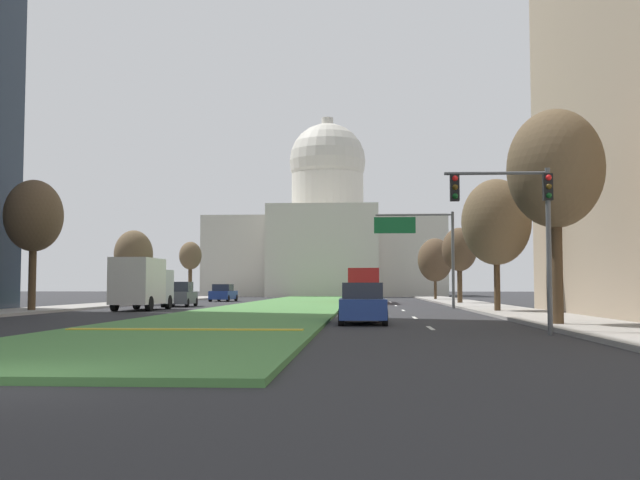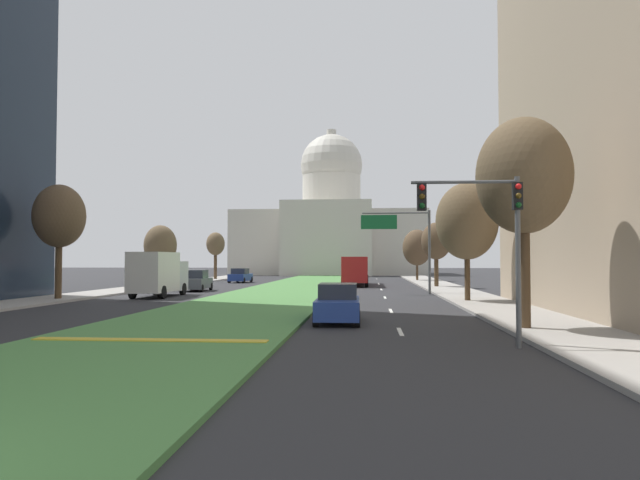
{
  "view_description": "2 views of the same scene",
  "coord_description": "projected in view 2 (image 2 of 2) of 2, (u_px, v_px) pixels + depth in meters",
  "views": [
    {
      "loc": [
        5.64,
        -11.13,
        1.53
      ],
      "look_at": [
        1.56,
        56.44,
        5.69
      ],
      "focal_mm": 41.73,
      "sensor_mm": 36.0,
      "label": 1
    },
    {
      "loc": [
        6.82,
        -5.43,
        2.67
      ],
      "look_at": [
        1.87,
        53.35,
        4.71
      ],
      "focal_mm": 32.01,
      "sensor_mm": 36.0,
      "label": 2
    }
  ],
  "objects": [
    {
      "name": "sidewalk_left",
      "position": [
        119.0,
        291.0,
        47.36
      ],
      "size": [
        4.0,
        91.07,
        0.15
      ],
      "primitive_type": "cube",
      "color": "#9E9991",
      "rests_on": "ground_plane"
    },
    {
      "name": "sedan_lead_stopped",
      "position": [
        338.0,
        304.0,
        24.32
      ],
      "size": [
        1.96,
        4.43,
        1.65
      ],
      "color": "navy",
      "rests_on": "ground_plane"
    },
    {
      "name": "capitol_building",
      "position": [
        331.0,
        230.0,
        106.12
      ],
      "size": [
        33.84,
        27.56,
        27.19
      ],
      "color": "beige",
      "rests_on": "ground_plane"
    },
    {
      "name": "street_tree_right_near",
      "position": [
        524.0,
        177.0,
        21.31
      ],
      "size": [
        3.5,
        3.5,
        8.01
      ],
      "color": "#4C3823",
      "rests_on": "ground_plane"
    },
    {
      "name": "overhead_guide_sign",
      "position": [
        404.0,
        234.0,
        44.16
      ],
      "size": [
        5.38,
        0.2,
        6.5
      ],
      "color": "#515456",
      "rests_on": "ground_plane"
    },
    {
      "name": "city_bus",
      "position": [
        356.0,
        268.0,
        59.35
      ],
      "size": [
        2.62,
        11.0,
        2.95
      ],
      "color": "#B21E1E",
      "rests_on": "ground_plane"
    },
    {
      "name": "sedan_distant",
      "position": [
        240.0,
        276.0,
        66.35
      ],
      "size": [
        2.17,
        4.22,
        1.66
      ],
      "color": "navy",
      "rests_on": "ground_plane"
    },
    {
      "name": "street_tree_left_distant",
      "position": [
        216.0,
        245.0,
        74.95
      ],
      "size": [
        2.41,
        2.41,
        6.27
      ],
      "color": "#4C3823",
      "rests_on": "ground_plane"
    },
    {
      "name": "median_curb_nose",
      "position": [
        150.0,
        340.0,
        17.81
      ],
      "size": [
        7.46,
        0.5,
        0.04
      ],
      "primitive_type": "cube",
      "color": "gold",
      "rests_on": "grass_median"
    },
    {
      "name": "box_truck_delivery",
      "position": [
        158.0,
        273.0,
        40.9
      ],
      "size": [
        2.4,
        6.4,
        3.2
      ],
      "color": "#BCBCC1",
      "rests_on": "ground_plane"
    },
    {
      "name": "traffic_light_near_right",
      "position": [
        489.0,
        223.0,
        17.36
      ],
      "size": [
        3.34,
        0.35,
        5.2
      ],
      "color": "#515456",
      "rests_on": "ground_plane"
    },
    {
      "name": "street_tree_right_far",
      "position": [
        436.0,
        242.0,
        54.2
      ],
      "size": [
        2.82,
        2.82,
        6.21
      ],
      "color": "#4C3823",
      "rests_on": "ground_plane"
    },
    {
      "name": "street_tree_left_mid",
      "position": [
        59.0,
        217.0,
        37.16
      ],
      "size": [
        3.29,
        3.29,
        7.58
      ],
      "color": "#4C3823",
      "rests_on": "ground_plane"
    },
    {
      "name": "sidewalk_right",
      "position": [
        457.0,
        292.0,
        45.04
      ],
      "size": [
        4.0,
        91.07,
        0.15
      ],
      "primitive_type": "cube",
      "color": "#9E9991",
      "rests_on": "ground_plane"
    },
    {
      "name": "grass_median",
      "position": [
        292.0,
        289.0,
        51.24
      ],
      "size": [
        8.29,
        91.07,
        0.14
      ],
      "primitive_type": "cube",
      "color": "#4C8442",
      "rests_on": "ground_plane"
    },
    {
      "name": "lane_dashes_right",
      "position": [
        382.0,
        290.0,
        49.47
      ],
      "size": [
        0.16,
        60.78,
        0.01
      ],
      "color": "silver",
      "rests_on": "ground_plane"
    },
    {
      "name": "street_tree_right_distant",
      "position": [
        417.0,
        248.0,
        70.78
      ],
      "size": [
        3.58,
        3.58,
        6.42
      ],
      "color": "#4C3823",
      "rests_on": "ground_plane"
    },
    {
      "name": "ground_plane",
      "position": [
        299.0,
        287.0,
        56.28
      ],
      "size": [
        260.0,
        260.0,
        0.0
      ],
      "primitive_type": "plane",
      "color": "#2B2B2D"
    },
    {
      "name": "street_tree_left_far",
      "position": [
        160.0,
        246.0,
        53.82
      ],
      "size": [
        3.06,
        3.06,
        5.93
      ],
      "color": "#4C3823",
      "rests_on": "ground_plane"
    },
    {
      "name": "street_tree_right_mid",
      "position": [
        467.0,
        221.0,
        35.53
      ],
      "size": [
        3.85,
        3.85,
        7.48
      ],
      "color": "#4C3823",
      "rests_on": "ground_plane"
    },
    {
      "name": "sedan_midblock",
      "position": [
        196.0,
        281.0,
        48.52
      ],
      "size": [
        2.11,
        4.36,
        1.8
      ],
      "color": "#4C5156",
      "rests_on": "ground_plane"
    }
  ]
}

